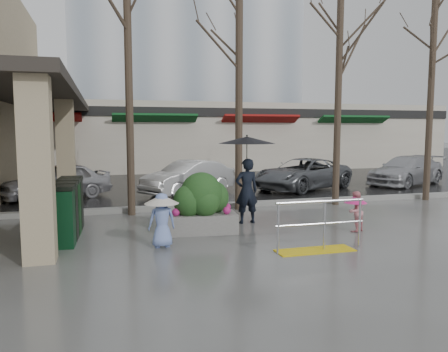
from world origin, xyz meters
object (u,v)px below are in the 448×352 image
car_b (189,177)px  car_a (56,181)px  tree_east (433,41)px  tree_midwest (239,33)px  woman (247,167)px  child_blue (162,214)px  planter (202,204)px  tree_west (128,32)px  car_d (406,170)px  tree_mideast (339,52)px  handrail (318,232)px  child_pink (355,208)px  news_boxes (67,209)px  car_c (303,174)px

car_b → car_a: bearing=-124.1°
tree_east → car_a: 13.73m
tree_midwest → woman: bearing=-101.4°
child_blue → planter: planter is taller
child_blue → car_a: 7.84m
tree_west → planter: tree_west is taller
car_d → tree_mideast: bearing=-80.2°
handrail → child_pink: bearing=37.8°
tree_mideast → car_b: tree_mideast is taller
planter → news_boxes: planter is taller
woman → car_c: size_ratio=0.51×
tree_east → car_b: bearing=155.1°
planter → handrail: bearing=-49.0°
handrail → tree_mideast: size_ratio=0.29×
handrail → car_c: car_c is taller
handrail → tree_west: size_ratio=0.28×
woman → car_c: bearing=-129.0°
child_blue → car_a: (-2.74, 7.35, -0.06)m
car_d → woman: bearing=-82.5°
tree_midwest → car_a: tree_midwest is taller
child_pink → car_a: size_ratio=0.26×
planter → car_a: (-3.82, 6.27, -0.05)m
tree_mideast → woman: tree_mideast is taller
tree_west → car_a: 6.22m
child_blue → car_c: 9.87m
child_blue → news_boxes: bearing=-40.1°
child_blue → car_c: car_c is taller
tree_east → tree_midwest: bearing=180.0°
tree_west → planter: size_ratio=3.99×
news_boxes → tree_east: bearing=13.9°
child_pink → news_boxes: size_ratio=0.42×
tree_west → car_b: 6.16m
car_a → child_blue: bearing=-3.4°
tree_midwest → woman: 4.25m
news_boxes → car_c: bearing=37.0°
handrail → woman: (-0.55, 2.87, 1.10)m
child_blue → car_d: size_ratio=0.26×
tree_mideast → news_boxes: (-8.05, -2.26, -4.22)m
tree_mideast → car_d: bearing=33.8°
child_blue → handrail: bearing=155.9°
tree_west → woman: 4.97m
car_a → car_b: bearing=64.8°
tree_east → news_boxes: tree_east is taller
tree_west → woman: tree_west is taller
tree_mideast → child_blue: size_ratio=5.72×
child_pink → car_d: car_d is taller
handrail → car_b: 8.41m
news_boxes → car_d: (13.69, 6.03, -0.01)m
tree_midwest → car_c: (3.85, 3.59, -4.60)m
child_pink → car_d: (7.14, 7.30, 0.08)m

